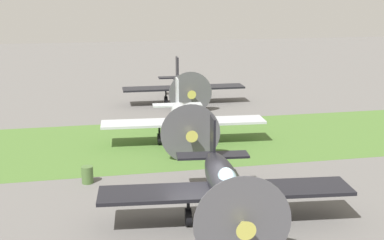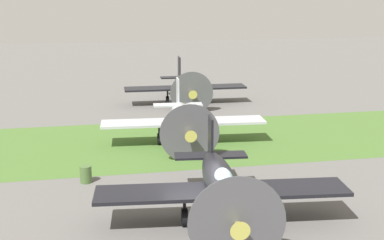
{
  "view_description": "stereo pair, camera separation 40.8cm",
  "coord_description": "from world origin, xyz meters",
  "px_view_note": "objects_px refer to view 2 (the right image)",
  "views": [
    {
      "loc": [
        4.32,
        19.61,
        9.66
      ],
      "look_at": [
        -2.13,
        -11.7,
        1.43
      ],
      "focal_mm": 47.08,
      "sensor_mm": 36.0,
      "label": 1
    },
    {
      "loc": [
        3.92,
        19.69,
        9.66
      ],
      "look_at": [
        -2.13,
        -11.7,
        1.43
      ],
      "focal_mm": 47.08,
      "sensor_mm": 36.0,
      "label": 2
    }
  ],
  "objects_px": {
    "airplane_lead": "(222,185)",
    "airplane_wingman": "(183,119)",
    "airplane_trail": "(185,85)",
    "fuel_drum": "(86,174)"
  },
  "relations": [
    {
      "from": "airplane_trail",
      "to": "fuel_drum",
      "type": "relative_size",
      "value": 11.84
    },
    {
      "from": "airplane_lead",
      "to": "airplane_trail",
      "type": "height_order",
      "value": "airplane_lead"
    },
    {
      "from": "airplane_trail",
      "to": "airplane_wingman",
      "type": "bearing_deg",
      "value": 80.77
    },
    {
      "from": "airplane_lead",
      "to": "airplane_wingman",
      "type": "xyz_separation_m",
      "value": [
        -0.39,
        -11.76,
        -0.03
      ]
    },
    {
      "from": "airplane_lead",
      "to": "airplane_wingman",
      "type": "bearing_deg",
      "value": -86.41
    },
    {
      "from": "airplane_wingman",
      "to": "airplane_trail",
      "type": "distance_m",
      "value": 11.83
    },
    {
      "from": "airplane_lead",
      "to": "fuel_drum",
      "type": "bearing_deg",
      "value": -38.4
    },
    {
      "from": "airplane_wingman",
      "to": "airplane_trail",
      "type": "xyz_separation_m",
      "value": [
        -2.2,
        -11.62,
        0.01
      ]
    },
    {
      "from": "airplane_lead",
      "to": "fuel_drum",
      "type": "relative_size",
      "value": 12.07
    },
    {
      "from": "airplane_lead",
      "to": "airplane_wingman",
      "type": "relative_size",
      "value": 1.02
    }
  ]
}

